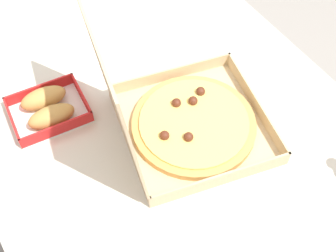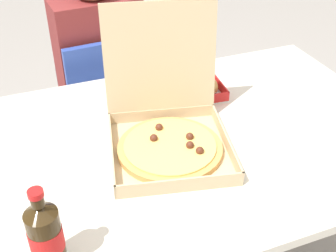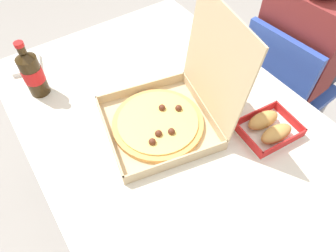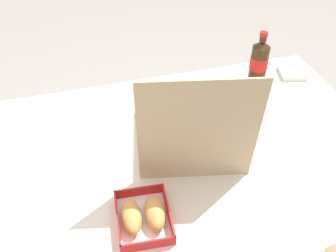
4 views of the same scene
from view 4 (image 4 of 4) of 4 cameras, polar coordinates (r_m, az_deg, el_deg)
dining_table at (r=1.36m, az=1.31°, el=-6.01°), size 1.47×0.94×0.73m
pizza_box_open at (r=1.30m, az=3.38°, el=-1.34°), size 0.42×0.46×0.39m
bread_side_box at (r=1.11m, az=-3.69°, el=-13.18°), size 0.17×0.20×0.06m
cola_bottle at (r=1.64m, az=13.41°, el=9.37°), size 0.07×0.07×0.22m
paper_menu at (r=1.45m, az=-12.68°, el=0.10°), size 0.21×0.15×0.00m
napkin_pile at (r=1.77m, az=18.03°, el=7.55°), size 0.13×0.13×0.02m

